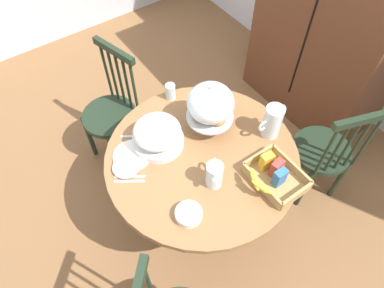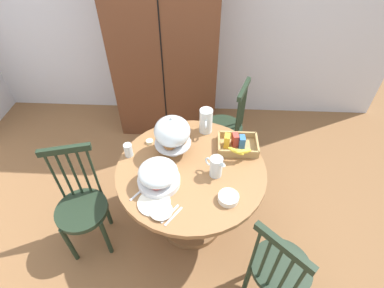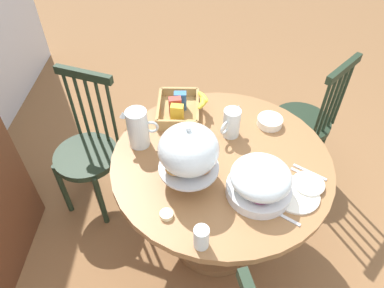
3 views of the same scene
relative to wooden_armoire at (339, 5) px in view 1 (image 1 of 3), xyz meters
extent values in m
plane|color=brown|center=(0.20, -1.50, -0.98)|extent=(10.00, 10.00, 0.00)
cube|color=brown|center=(0.00, 0.00, -0.03)|extent=(1.10, 0.56, 1.90)
cube|color=black|center=(0.00, -0.28, 0.06)|extent=(0.01, 0.01, 1.52)
cylinder|color=olive|center=(0.35, -1.46, -0.26)|extent=(1.12, 1.12, 0.04)
cylinder|color=brown|center=(0.35, -1.46, -0.60)|extent=(0.14, 0.14, 0.63)
cylinder|color=brown|center=(0.35, -1.46, -0.95)|extent=(0.56, 0.56, 0.06)
cylinder|color=#1E2D1E|center=(0.63, -0.64, -0.53)|extent=(0.40, 0.40, 0.04)
cylinder|color=#1E2D1E|center=(0.54, -0.47, -0.76)|extent=(0.04, 0.04, 0.45)
cylinder|color=#1E2D1E|center=(0.45, -0.73, -0.76)|extent=(0.04, 0.04, 0.45)
cylinder|color=#1E2D1E|center=(0.80, -0.56, -0.76)|extent=(0.04, 0.04, 0.45)
cylinder|color=#1E2D1E|center=(0.71, -0.82, -0.76)|extent=(0.04, 0.04, 0.45)
cylinder|color=#1E2D1E|center=(0.82, -0.56, -0.29)|extent=(0.02, 0.02, 0.48)
cylinder|color=#1E2D1E|center=(0.80, -0.63, -0.29)|extent=(0.02, 0.02, 0.48)
cylinder|color=#1E2D1E|center=(0.78, -0.70, -0.29)|extent=(0.02, 0.02, 0.48)
cylinder|color=#1E2D1E|center=(0.76, -0.76, -0.29)|extent=(0.02, 0.02, 0.48)
cylinder|color=#1E2D1E|center=(0.73, -0.83, -0.29)|extent=(0.02, 0.02, 0.48)
cube|color=#1E2D1E|center=(0.78, -0.70, -0.03)|extent=(0.15, 0.35, 0.05)
cylinder|color=#1E2D1E|center=(-0.48, -1.68, -0.53)|extent=(0.40, 0.40, 0.04)
cylinder|color=#1E2D1E|center=(-0.58, -1.85, -0.76)|extent=(0.04, 0.04, 0.45)
cylinder|color=#1E2D1E|center=(-0.31, -1.78, -0.76)|extent=(0.04, 0.04, 0.45)
cylinder|color=#1E2D1E|center=(-0.66, -1.58, -0.76)|extent=(0.04, 0.04, 0.45)
cylinder|color=#1E2D1E|center=(-0.39, -1.51, -0.76)|extent=(0.04, 0.04, 0.45)
cylinder|color=#1E2D1E|center=(-0.66, -1.56, -0.29)|extent=(0.02, 0.02, 0.48)
cylinder|color=#1E2D1E|center=(-0.59, -1.55, -0.29)|extent=(0.02, 0.02, 0.48)
cylinder|color=#1E2D1E|center=(-0.53, -1.53, -0.29)|extent=(0.02, 0.02, 0.48)
cylinder|color=#1E2D1E|center=(-0.46, -1.51, -0.29)|extent=(0.02, 0.02, 0.48)
cylinder|color=#1E2D1E|center=(-0.39, -1.49, -0.29)|extent=(0.02, 0.02, 0.48)
cube|color=#1E2D1E|center=(-0.53, -1.53, -0.03)|extent=(0.36, 0.13, 0.05)
cylinder|color=#1E2D1E|center=(0.76, -2.07, -0.29)|extent=(0.02, 0.02, 0.48)
cylinder|color=silver|center=(0.20, -1.30, -0.24)|extent=(0.12, 0.12, 0.02)
cylinder|color=silver|center=(0.20, -1.30, -0.20)|extent=(0.03, 0.03, 0.09)
cylinder|color=silver|center=(0.20, -1.30, -0.15)|extent=(0.28, 0.28, 0.01)
torus|color=#B27033|center=(0.26, -1.29, -0.12)|extent=(0.10, 0.10, 0.03)
torus|color=#D19347|center=(0.18, -1.24, -0.12)|extent=(0.10, 0.10, 0.03)
torus|color=#935628|center=(0.18, -1.35, -0.12)|extent=(0.10, 0.10, 0.03)
ellipsoid|color=silver|center=(0.20, -1.30, -0.03)|extent=(0.27, 0.27, 0.22)
sphere|color=silver|center=(0.20, -1.30, 0.09)|extent=(0.02, 0.02, 0.02)
cylinder|color=silver|center=(0.13, -1.62, -0.22)|extent=(0.30, 0.30, 0.05)
ellipsoid|color=beige|center=(0.20, -1.63, -0.18)|extent=(0.09, 0.09, 0.03)
ellipsoid|color=#8CBF59|center=(0.13, -1.55, -0.18)|extent=(0.09, 0.09, 0.03)
ellipsoid|color=#6B2D4C|center=(0.06, -1.61, -0.18)|extent=(0.09, 0.09, 0.03)
ellipsoid|color=#CC3D33|center=(0.13, -1.69, -0.18)|extent=(0.09, 0.09, 0.03)
ellipsoid|color=silver|center=(0.13, -1.62, -0.13)|extent=(0.28, 0.28, 0.13)
cylinder|color=silver|center=(0.45, -1.03, -0.14)|extent=(0.11, 0.11, 0.22)
cylinder|color=orange|center=(0.45, -1.03, -0.17)|extent=(0.10, 0.10, 0.15)
cone|color=silver|center=(0.45, -0.97, -0.05)|extent=(0.04, 0.04, 0.03)
torus|color=silver|center=(0.45, -1.10, -0.13)|extent=(0.01, 0.07, 0.07)
cylinder|color=silver|center=(0.53, -1.52, -0.16)|extent=(0.09, 0.09, 0.16)
cylinder|color=white|center=(0.53, -1.52, -0.19)|extent=(0.08, 0.08, 0.11)
cone|color=silver|center=(0.57, -1.55, -0.09)|extent=(0.05, 0.05, 0.03)
torus|color=silver|center=(0.48, -1.48, -0.15)|extent=(0.07, 0.06, 0.07)
cube|color=tan|center=(0.71, -1.23, -0.24)|extent=(0.30, 0.22, 0.01)
cube|color=tan|center=(0.71, -1.34, -0.21)|extent=(0.30, 0.02, 0.07)
cube|color=tan|center=(0.71, -1.12, -0.21)|extent=(0.30, 0.02, 0.07)
cube|color=tan|center=(0.56, -1.23, -0.21)|extent=(0.02, 0.22, 0.07)
cube|color=tan|center=(0.86, -1.23, -0.21)|extent=(0.02, 0.22, 0.07)
cube|color=gold|center=(0.62, -1.22, -0.18)|extent=(0.05, 0.07, 0.11)
cube|color=#B23D33|center=(0.68, -1.21, -0.18)|extent=(0.05, 0.08, 0.11)
cube|color=#336BAD|center=(0.73, -1.24, -0.18)|extent=(0.05, 0.07, 0.11)
ellipsoid|color=yellow|center=(0.68, -1.37, -0.15)|extent=(0.14, 0.08, 0.05)
ellipsoid|color=yellow|center=(0.71, -1.37, -0.15)|extent=(0.13, 0.03, 0.05)
ellipsoid|color=yellow|center=(0.74, -1.37, -0.15)|extent=(0.14, 0.08, 0.05)
cylinder|color=white|center=(0.12, -1.79, -0.24)|extent=(0.22, 0.22, 0.01)
cylinder|color=white|center=(0.18, -1.86, -0.23)|extent=(0.15, 0.15, 0.01)
cylinder|color=white|center=(0.61, -1.74, -0.22)|extent=(0.14, 0.14, 0.04)
cylinder|color=silver|center=(-0.14, -1.35, -0.19)|extent=(0.06, 0.06, 0.11)
cylinder|color=beige|center=(0.00, -1.20, -0.23)|extent=(0.06, 0.06, 0.02)
cube|color=silver|center=(0.23, -1.87, -0.24)|extent=(0.11, 0.15, 0.01)
cube|color=silver|center=(0.26, -1.89, -0.24)|extent=(0.11, 0.15, 0.01)
cube|color=silver|center=(0.00, -1.71, -0.24)|extent=(0.11, 0.15, 0.01)
camera|label=1|loc=(1.25, -2.17, 1.42)|focal=32.83mm
camera|label=2|loc=(0.43, -2.91, 1.37)|focal=27.05mm
camera|label=3|loc=(-0.89, -1.33, 1.07)|focal=33.17mm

